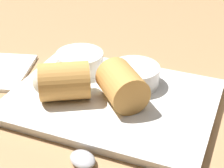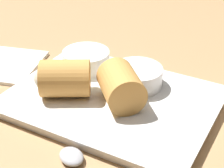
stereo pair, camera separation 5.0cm
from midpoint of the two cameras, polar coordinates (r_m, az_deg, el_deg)
The scene contains 7 objects.
table_surface at distance 53.79cm, azimuth 1.62°, elevation -3.89°, with size 180.00×140.00×2.00cm.
serving_plate at distance 52.29cm, azimuth 2.76°, elevation -2.72°, with size 28.06×21.00×1.50cm.
roll_front_left at distance 49.76cm, azimuth 4.14°, elevation -0.14°, with size 8.39×8.45×5.19cm.
roll_front_right at distance 51.16cm, azimuth -4.86°, elevation 0.78°, with size 8.40×7.83×5.19cm.
dipping_bowl_near at distance 53.97cm, azimuth 6.51°, elevation 1.15°, with size 7.32×7.32×2.87cm.
dipping_bowl_far at distance 58.24cm, azimuth -1.51°, elevation 3.75°, with size 7.32×7.32×2.87cm.
spoon at distance 42.61cm, azimuth -1.63°, elevation -12.46°, with size 14.66×8.56×1.18cm.
Camera 2 is at (22.09, -38.17, 31.98)cm, focal length 60.00 mm.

